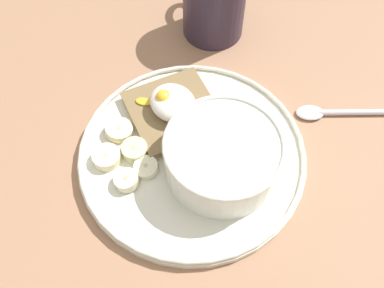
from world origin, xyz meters
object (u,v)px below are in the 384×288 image
object	(u,v)px
banana_slice_inner	(146,167)
spoon	(333,112)
oatmeal_bowl	(223,155)
banana_slice_back	(107,157)
banana_slice_front	(127,180)
coffee_mug	(214,1)
toast_slice	(173,111)
poached_egg	(172,102)
banana_slice_left	(135,150)
banana_slice_right	(119,130)

from	to	relation	value
banana_slice_inner	spoon	distance (cm)	25.14
oatmeal_bowl	banana_slice_back	distance (cm)	13.69
oatmeal_bowl	banana_slice_inner	bearing A→B (deg)	49.94
banana_slice_front	coffee_mug	distance (cm)	28.21
coffee_mug	spoon	xyz separation A→B (cm)	(-21.77, -0.79, -4.67)
spoon	banana_slice_inner	bearing A→B (deg)	67.95
banana_slice_inner	spoon	xyz separation A→B (cm)	(-9.43, -23.28, -1.12)
oatmeal_bowl	banana_slice_front	world-z (taller)	oatmeal_bowl
banana_slice_front	banana_slice_back	xyz separation A→B (cm)	(4.00, -0.13, -0.04)
toast_slice	banana_slice_back	size ratio (longest dim) A/B	2.78
poached_egg	banana_slice_left	distance (cm)	7.37
toast_slice	banana_slice_inner	size ratio (longest dim) A/B	3.73
toast_slice	banana_slice_inner	distance (cm)	8.47
banana_slice_inner	spoon	bearing A→B (deg)	-112.05
oatmeal_bowl	banana_slice_front	xyz separation A→B (cm)	(5.80, 9.46, -2.05)
banana_slice_inner	coffee_mug	xyz separation A→B (cm)	(12.34, -22.49, 3.56)
banana_slice_front	banana_slice_left	size ratio (longest dim) A/B	0.91
coffee_mug	banana_slice_left	bearing A→B (deg)	113.72
oatmeal_bowl	banana_slice_back	bearing A→B (deg)	43.58
coffee_mug	banana_slice_right	bearing A→B (deg)	105.75
oatmeal_bowl	banana_slice_left	size ratio (longest dim) A/B	3.28
banana_slice_front	spoon	distance (cm)	27.72
oatmeal_bowl	banana_slice_back	xyz separation A→B (cm)	(9.80, 9.33, -2.10)
banana_slice_front	banana_slice_left	distance (cm)	4.05
poached_egg	banana_slice_left	size ratio (longest dim) A/B	1.82
banana_slice_front	banana_slice_back	world-z (taller)	banana_slice_front
oatmeal_bowl	spoon	bearing A→B (deg)	-102.82
oatmeal_bowl	banana_slice_left	xyz separation A→B (cm)	(8.33, 6.29, -2.05)
banana_slice_inner	toast_slice	bearing A→B (deg)	-63.03
banana_slice_inner	coffee_mug	size ratio (longest dim) A/B	0.30
toast_slice	banana_slice_front	xyz separation A→B (cm)	(-3.71, 10.26, -0.02)
banana_slice_back	banana_slice_left	bearing A→B (deg)	-115.89
poached_egg	banana_slice_front	world-z (taller)	poached_egg
toast_slice	banana_slice_back	distance (cm)	10.14
toast_slice	banana_slice_front	distance (cm)	10.91
poached_egg	banana_slice_back	bearing A→B (deg)	88.96
oatmeal_bowl	banana_slice_right	xyz separation A→B (cm)	(11.90, 5.91, -2.13)
banana_slice_left	banana_slice_inner	bearing A→B (deg)	170.42
banana_slice_front	coffee_mug	xyz separation A→B (cm)	(12.21, -25.20, 3.42)
banana_slice_left	spoon	xyz separation A→B (cm)	(-12.09, -22.83, -1.26)
oatmeal_bowl	toast_slice	xyz separation A→B (cm)	(9.51, -0.81, -2.03)
oatmeal_bowl	banana_slice_inner	world-z (taller)	oatmeal_bowl
poached_egg	banana_slice_left	xyz separation A→B (cm)	(-1.29, 7.02, -1.85)
banana_slice_right	poached_egg	bearing A→B (deg)	-108.99
poached_egg	spoon	world-z (taller)	poached_egg
banana_slice_right	banana_slice_inner	bearing A→B (deg)	172.44
coffee_mug	banana_slice_inner	bearing A→B (deg)	118.76
toast_slice	spoon	size ratio (longest dim) A/B	1.22
poached_egg	toast_slice	bearing A→B (deg)	-143.32
banana_slice_inner	poached_egg	bearing A→B (deg)	-62.11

